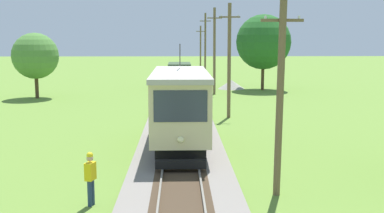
% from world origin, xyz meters
% --- Properties ---
extents(red_tram, '(2.60, 8.54, 4.79)m').
position_xyz_m(red_tram, '(0.00, 19.23, 2.19)').
color(red_tram, beige).
rests_on(red_tram, rail_right).
extents(freight_car, '(2.40, 5.20, 2.31)m').
position_xyz_m(freight_car, '(0.00, 47.81, 1.56)').
color(freight_car, '#384C33').
rests_on(freight_car, rail_right).
extents(utility_pole_near_tram, '(1.40, 0.53, 6.79)m').
position_xyz_m(utility_pole_near_tram, '(3.32, 12.68, 3.49)').
color(utility_pole_near_tram, brown).
rests_on(utility_pole_near_tram, ground).
extents(utility_pole_mid, '(1.40, 0.37, 7.67)m').
position_xyz_m(utility_pole_mid, '(3.32, 28.49, 3.93)').
color(utility_pole_mid, brown).
rests_on(utility_pole_mid, ground).
extents(utility_pole_far, '(1.40, 0.62, 8.18)m').
position_xyz_m(utility_pole_far, '(3.32, 41.52, 4.19)').
color(utility_pole_far, brown).
rests_on(utility_pole_far, ground).
extents(utility_pole_distant, '(1.40, 0.49, 8.46)m').
position_xyz_m(utility_pole_distant, '(3.32, 56.93, 4.32)').
color(utility_pole_distant, brown).
rests_on(utility_pole_distant, ground).
extents(utility_pole_horizon, '(1.40, 0.41, 7.17)m').
position_xyz_m(utility_pole_horizon, '(3.32, 69.84, 3.68)').
color(utility_pole_horizon, brown).
rests_on(utility_pole_horizon, ground).
extents(gravel_pile, '(2.80, 2.80, 0.95)m').
position_xyz_m(gravel_pile, '(5.49, 46.04, 0.47)').
color(gravel_pile, '#9E998E').
rests_on(gravel_pile, ground).
extents(track_worker, '(0.35, 0.44, 1.78)m').
position_xyz_m(track_worker, '(-2.93, 11.96, 0.98)').
color(track_worker, navy).
rests_on(track_worker, ground).
extents(tree_left_near, '(5.59, 5.59, 7.73)m').
position_xyz_m(tree_left_near, '(8.57, 44.81, 4.93)').
color(tree_left_near, '#4C3823').
rests_on(tree_left_near, ground).
extents(tree_right_near, '(4.07, 4.07, 5.82)m').
position_xyz_m(tree_right_near, '(-12.78, 38.96, 3.77)').
color(tree_right_near, '#4C3823').
rests_on(tree_right_near, ground).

